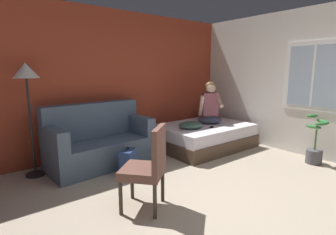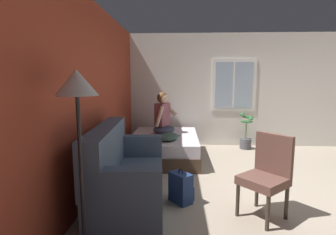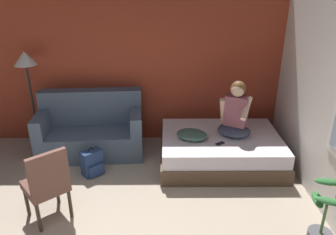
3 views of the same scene
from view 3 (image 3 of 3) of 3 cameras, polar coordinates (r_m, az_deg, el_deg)
name	(u,v)px [view 3 (image 3 of 3)]	position (r m, az deg, el deg)	size (l,w,h in m)	color
wall_back_accent	(117,66)	(5.81, -8.87, 8.83)	(10.65, 0.16, 2.70)	#993823
bed	(220,149)	(5.33, 9.07, -5.48)	(1.90, 1.39, 0.48)	#4C3828
couch	(92,130)	(5.67, -13.18, -2.21)	(1.75, 0.94, 1.04)	#47566B
side_chair	(47,183)	(4.21, -20.37, -10.59)	(0.65, 0.65, 0.98)	#382D23
person_seated	(236,114)	(5.14, 11.70, 0.63)	(0.67, 0.63, 0.88)	#383D51
backpack	(92,163)	(5.11, -13.03, -7.75)	(0.35, 0.35, 0.46)	navy
throw_pillow	(192,135)	(5.04, 4.19, -2.99)	(0.48, 0.36, 0.14)	#385147
cell_phone	(220,143)	(4.97, 9.07, -4.48)	(0.07, 0.14, 0.01)	black
floor_lamp	(27,68)	(5.78, -23.41, 7.91)	(0.36, 0.36, 1.70)	black
potted_plant	(321,228)	(4.05, 25.16, -17.02)	(0.39, 0.37, 0.85)	#4C4C51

